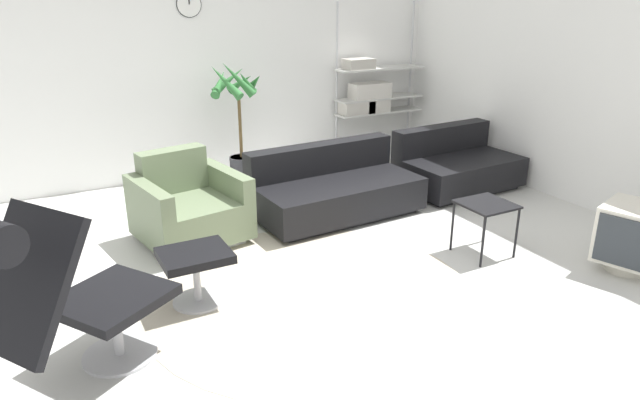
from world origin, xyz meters
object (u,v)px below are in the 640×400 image
at_px(ottoman, 196,265).
at_px(potted_plant, 239,123).
at_px(couch_second, 456,167).
at_px(shelf_unit, 369,93).
at_px(lounge_chair, 52,282).
at_px(side_table, 486,209).
at_px(crt_television, 632,236).
at_px(armchair_red, 189,210).
at_px(couch_low, 334,191).

bearing_deg(ottoman, potted_plant, 62.96).
bearing_deg(potted_plant, couch_second, -33.23).
xyz_separation_m(ottoman, couch_second, (3.27, 1.10, -0.05)).
bearing_deg(shelf_unit, potted_plant, -172.05).
relative_size(lounge_chair, shelf_unit, 0.60).
distance_m(side_table, crt_television, 1.11).
distance_m(lounge_chair, side_table, 3.26).
bearing_deg(shelf_unit, crt_television, -90.04).
xyz_separation_m(crt_television, shelf_unit, (0.00, 3.79, 0.54)).
relative_size(armchair_red, side_table, 2.14).
bearing_deg(crt_television, couch_low, 15.64).
height_order(side_table, shelf_unit, shelf_unit).
bearing_deg(crt_television, potted_plant, 9.76).
bearing_deg(side_table, couch_low, 115.16).
bearing_deg(side_table, ottoman, 171.58).
bearing_deg(crt_television, ottoman, 52.15).
height_order(couch_second, shelf_unit, shelf_unit).
relative_size(crt_television, shelf_unit, 0.31).
bearing_deg(couch_low, potted_plant, -75.23).
relative_size(lounge_chair, potted_plant, 0.84).
bearing_deg(couch_low, lounge_chair, 29.14).
xyz_separation_m(lounge_chair, couch_second, (4.17, 1.69, -0.43)).
height_order(couch_second, side_table, couch_second).
relative_size(armchair_red, crt_television, 1.62).
relative_size(crt_television, potted_plant, 0.43).
relative_size(side_table, potted_plant, 0.32).
relative_size(ottoman, armchair_red, 0.49).
bearing_deg(armchair_red, ottoman, 66.80).
bearing_deg(armchair_red, potted_plant, -136.04).
bearing_deg(shelf_unit, couch_low, -131.29).
bearing_deg(lounge_chair, crt_television, 49.62).
height_order(ottoman, crt_television, crt_television).
bearing_deg(couch_second, crt_television, 83.47).
distance_m(side_table, shelf_unit, 3.17).
xyz_separation_m(ottoman, shelf_unit, (3.14, 2.69, 0.54)).
xyz_separation_m(couch_low, potted_plant, (-0.45, 1.39, 0.45)).
bearing_deg(lounge_chair, couch_second, 78.85).
relative_size(lounge_chair, side_table, 2.61).
distance_m(lounge_chair, potted_plant, 3.70).
height_order(ottoman, shelf_unit, shelf_unit).
bearing_deg(armchair_red, couch_second, 170.32).
relative_size(lounge_chair, ottoman, 2.50).
xyz_separation_m(armchair_red, side_table, (2.08, -1.43, 0.12)).
relative_size(lounge_chair, crt_television, 1.98).
height_order(lounge_chair, couch_low, lounge_chair).
distance_m(lounge_chair, ottoman, 1.14).
distance_m(armchair_red, couch_second, 3.01).
bearing_deg(potted_plant, crt_television, -61.74).
relative_size(couch_second, crt_television, 2.21).
distance_m(lounge_chair, crt_television, 4.09).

